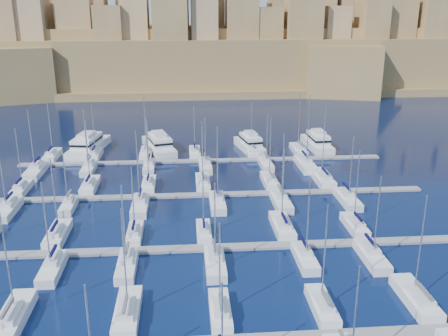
{
  "coord_description": "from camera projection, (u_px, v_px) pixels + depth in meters",
  "views": [
    {
      "loc": [
        -3.99,
        -79.21,
        34.93
      ],
      "look_at": [
        2.85,
        6.0,
        6.85
      ],
      "focal_mm": 40.0,
      "sensor_mm": 36.0,
      "label": 1
    }
  ],
  "objects": [
    {
      "name": "sailboat_5",
      "position": [
        416.0,
        298.0,
        60.97
      ],
      "size": [
        2.88,
        9.6,
        14.31
      ],
      "color": "silver",
      "rests_on": "ground"
    },
    {
      "name": "motor_yacht_b",
      "position": [
        159.0,
        144.0,
        124.52
      ],
      "size": [
        9.59,
        18.15,
        5.25
      ],
      "color": "silver",
      "rests_on": "ground"
    },
    {
      "name": "sailboat_31",
      "position": [
        69.0,
        205.0,
        89.21
      ],
      "size": [
        2.22,
        7.38,
        10.87
      ],
      "color": "silver",
      "rests_on": "ground"
    },
    {
      "name": "ground",
      "position": [
        210.0,
        217.0,
        86.22
      ],
      "size": [
        600.0,
        600.0,
        0.0
      ],
      "primitive_type": "plane",
      "color": "black",
      "rests_on": "ground"
    },
    {
      "name": "sailboat_46",
      "position": [
        266.0,
        164.0,
        112.47
      ],
      "size": [
        2.56,
        8.54,
        12.62
      ],
      "color": "silver",
      "rests_on": "ground"
    },
    {
      "name": "sailboat_44",
      "position": [
        149.0,
        166.0,
        110.7
      ],
      "size": [
        2.43,
        8.1,
        11.24
      ],
      "color": "silver",
      "rests_on": "ground"
    },
    {
      "name": "pontoon_mid_far",
      "position": [
        208.0,
        195.0,
        95.63
      ],
      "size": [
        84.0,
        2.0,
        0.4
      ],
      "primitive_type": "cube",
      "color": "slate",
      "rests_on": "ground"
    },
    {
      "name": "sailboat_28",
      "position": [
        270.0,
        181.0,
        101.6
      ],
      "size": [
        2.74,
        9.12,
        14.06
      ],
      "color": "silver",
      "rests_on": "ground"
    },
    {
      "name": "sailboat_34",
      "position": [
        281.0,
        201.0,
        91.1
      ],
      "size": [
        2.87,
        9.55,
        14.04
      ],
      "color": "silver",
      "rests_on": "ground"
    },
    {
      "name": "motor_yacht_a",
      "position": [
        88.0,
        145.0,
        123.8
      ],
      "size": [
        8.64,
        19.43,
        5.25
      ],
      "color": "silver",
      "rests_on": "ground"
    },
    {
      "name": "sailboat_38",
      "position": [
        146.0,
        153.0,
        120.56
      ],
      "size": [
        2.83,
        9.42,
        14.71
      ],
      "color": "silver",
      "rests_on": "ground"
    },
    {
      "name": "sailboat_41",
      "position": [
        298.0,
        150.0,
        123.4
      ],
      "size": [
        2.83,
        9.42,
        14.93
      ],
      "color": "silver",
      "rests_on": "ground"
    },
    {
      "name": "sailboat_16",
      "position": [
        282.0,
        226.0,
        80.87
      ],
      "size": [
        2.88,
        9.61,
        13.89
      ],
      "color": "silver",
      "rests_on": "ground"
    },
    {
      "name": "sailboat_36",
      "position": [
        52.0,
        155.0,
        118.77
      ],
      "size": [
        2.76,
        9.2,
        13.37
      ],
      "color": "silver",
      "rests_on": "ground"
    },
    {
      "name": "sailboat_4",
      "position": [
        322.0,
        306.0,
        59.4
      ],
      "size": [
        2.45,
        8.16,
        13.85
      ],
      "color": "silver",
      "rests_on": "ground"
    },
    {
      "name": "motor_yacht_d",
      "position": [
        317.0,
        142.0,
        126.53
      ],
      "size": [
        5.21,
        15.32,
        5.25
      ],
      "color": "silver",
      "rests_on": "ground"
    },
    {
      "name": "sailboat_42",
      "position": [
        36.0,
        171.0,
        107.71
      ],
      "size": [
        3.16,
        10.53,
        14.65
      ],
      "color": "silver",
      "rests_on": "ground"
    },
    {
      "name": "sailboat_13",
      "position": [
        58.0,
        234.0,
        78.01
      ],
      "size": [
        2.78,
        9.28,
        13.31
      ],
      "color": "silver",
      "rests_on": "ground"
    },
    {
      "name": "sailboat_37",
      "position": [
        95.0,
        155.0,
        119.38
      ],
      "size": [
        2.66,
        8.85,
        13.24
      ],
      "color": "silver",
      "rests_on": "ground"
    },
    {
      "name": "motor_yacht_c",
      "position": [
        250.0,
        144.0,
        124.79
      ],
      "size": [
        6.74,
        14.72,
        5.25
      ],
      "color": "silver",
      "rests_on": "ground"
    },
    {
      "name": "sailboat_26",
      "position": [
        149.0,
        184.0,
        99.51
      ],
      "size": [
        2.58,
        8.61,
        14.63
      ],
      "color": "silver",
      "rests_on": "ground"
    },
    {
      "name": "sailboat_24",
      "position": [
        22.0,
        188.0,
        97.54
      ],
      "size": [
        2.52,
        8.41,
        12.89
      ],
      "color": "silver",
      "rests_on": "ground"
    },
    {
      "name": "sailboat_29",
      "position": [
        322.0,
        178.0,
        103.13
      ],
      "size": [
        3.18,
        10.61,
        16.18
      ],
      "color": "silver",
      "rests_on": "ground"
    },
    {
      "name": "sailboat_22",
      "position": [
        305.0,
        257.0,
        70.83
      ],
      "size": [
        2.47,
        8.24,
        13.54
      ],
      "color": "silver",
      "rests_on": "ground"
    },
    {
      "name": "sailboat_47",
      "position": [
        306.0,
        164.0,
        112.06
      ],
      "size": [
        3.25,
        10.84,
        16.85
      ],
      "color": "silver",
      "rests_on": "ground"
    },
    {
      "name": "pontoon_far",
      "position": [
        203.0,
        161.0,
        116.46
      ],
      "size": [
        84.0,
        2.0,
        0.4
      ],
      "primitive_type": "cube",
      "color": "slate",
      "rests_on": "ground"
    },
    {
      "name": "sailboat_1",
      "position": [
        13.0,
        317.0,
        57.38
      ],
      "size": [
        2.91,
        9.71,
        14.52
      ],
      "color": "silver",
      "rests_on": "ground"
    },
    {
      "name": "sailboat_14",
      "position": [
        135.0,
        234.0,
        78.19
      ],
      "size": [
        2.3,
        7.68,
        11.93
      ],
      "color": "silver",
      "rests_on": "ground"
    },
    {
      "name": "sailboat_40",
      "position": [
        251.0,
        151.0,
        122.47
      ],
      "size": [
        2.8,
        9.34,
        12.95
      ],
      "color": "silver",
      "rests_on": "ground"
    },
    {
      "name": "sailboat_39",
      "position": [
        195.0,
        152.0,
        121.15
      ],
      "size": [
        2.63,
        8.76,
        12.23
      ],
      "color": "silver",
      "rests_on": "ground"
    },
    {
      "name": "sailboat_33",
      "position": [
        217.0,
        202.0,
        90.44
      ],
      "size": [
        2.72,
        9.06,
        15.27
      ],
      "color": "silver",
      "rests_on": "ground"
    },
    {
      "name": "sailboat_19",
      "position": [
        52.0,
        268.0,
        68.03
      ],
      "size": [
        2.56,
        8.53,
        13.6
      ],
      "color": "silver",
      "rests_on": "ground"
    },
    {
      "name": "sailboat_17",
      "position": [
        355.0,
        225.0,
        81.2
      ],
      "size": [
        2.51,
        8.38,
        13.52
      ],
      "color": "silver",
      "rests_on": "ground"
    },
    {
      "name": "pontoon_mid_near",
      "position": [
        215.0,
        248.0,
        74.79
      ],
      "size": [
        84.0,
        2.0,
        0.4
      ],
      "primitive_type": "cube",
      "color": "slate",
      "rests_on": "ground"
    },
    {
      "name": "sailboat_23",
      "position": [
        372.0,
        256.0,
        71.25
      ],
      "size": [
        2.67,
        8.91,
        13.3
      ],
      "color": "silver",
      "rests_on": "ground"
    },
    {
      "name": "sailboat_3",
      "position": [
        220.0,
        311.0,
        58.46
      ],
      "size": [
        2.44,
        8.12,
        12.09
      ],
      "color": "silver",
      "rests_on": "ground"
    },
    {
      "name": "sailboat_25",
      "position": [
        90.0,
        185.0,
        98.95
      ],
      "size": [
        2.79,
        9.31,
        14.19
      ],
      "color": "silver",
      "rests_on": "ground"
    },
    {
      "name": "sailboat_32",
      "position": [
        140.0,
        205.0,
        89.21
      ],
      "size": [
        2.83,
        9.43,
        14.92
      ],
      "color": "silver",
      "rests_on": "ground"
    },
    {
      "name": "sailboat_21",
      "position": [
        215.0,
        263.0,
        69.43
      ],
      "size": [
        2.75,
        9.16,
        13.04
      ],
      "color": "silver",
      "rests_on": "ground"
    },
    {
      "name": "sailboat_45",
      "position": [
        205.0,
        166.0,
        111.17
      ],
      "size": [
        2.73,
        9.1,
        12.1
      ],
      "color": "silver",
      "rests_on": "ground"
    },
    {
      "name": "sailboat_15",
      "position": [
        204.0,
        232.0,
        78.92
      ],
      "size": [
        2.25,
        7.49,
        11.09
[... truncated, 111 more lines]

